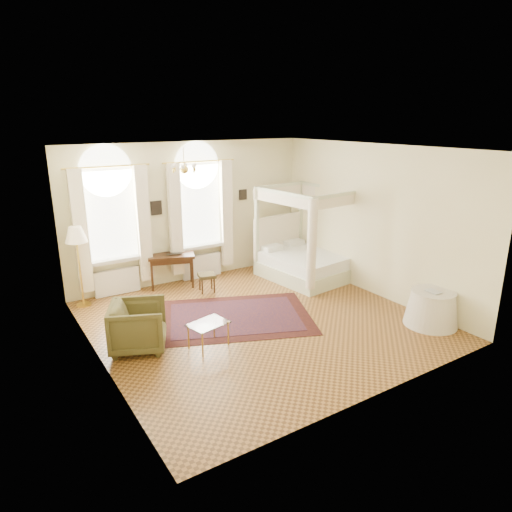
% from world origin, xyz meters
% --- Properties ---
extents(ground, '(6.00, 6.00, 0.00)m').
position_xyz_m(ground, '(0.00, 0.00, 0.00)').
color(ground, '#97622B').
rests_on(ground, ground).
extents(room_walls, '(6.00, 6.00, 6.00)m').
position_xyz_m(room_walls, '(0.00, 0.00, 1.98)').
color(room_walls, '#FEF3C1').
rests_on(room_walls, ground).
extents(window_left, '(1.62, 0.27, 3.29)m').
position_xyz_m(window_left, '(-1.90, 2.87, 1.49)').
color(window_left, white).
rests_on(window_left, room_walls).
extents(window_right, '(1.62, 0.27, 3.29)m').
position_xyz_m(window_right, '(0.20, 2.87, 1.49)').
color(window_right, white).
rests_on(window_right, room_walls).
extents(chandelier, '(0.51, 0.45, 0.50)m').
position_xyz_m(chandelier, '(-0.90, 1.20, 2.91)').
color(chandelier, gold).
rests_on(chandelier, room_walls).
extents(wall_pictures, '(2.54, 0.03, 0.39)m').
position_xyz_m(wall_pictures, '(0.09, 2.97, 1.89)').
color(wall_pictures, black).
rests_on(wall_pictures, room_walls).
extents(canopy_bed, '(1.90, 2.23, 2.23)m').
position_xyz_m(canopy_bed, '(2.32, 1.49, 0.51)').
color(canopy_bed, beige).
rests_on(canopy_bed, ground).
extents(nightstand, '(0.51, 0.49, 0.57)m').
position_xyz_m(nightstand, '(2.16, 2.57, 0.29)').
color(nightstand, '#37220F').
rests_on(nightstand, ground).
extents(nightstand_lamp, '(0.30, 0.30, 0.44)m').
position_xyz_m(nightstand_lamp, '(2.10, 2.61, 0.86)').
color(nightstand_lamp, gold).
rests_on(nightstand_lamp, nightstand).
extents(writing_desk, '(1.16, 0.87, 0.78)m').
position_xyz_m(writing_desk, '(-0.66, 2.70, 0.67)').
color(writing_desk, '#37220F').
rests_on(writing_desk, ground).
extents(laptop, '(0.40, 0.32, 0.03)m').
position_xyz_m(laptop, '(-0.60, 2.70, 0.80)').
color(laptop, black).
rests_on(laptop, writing_desk).
extents(stool, '(0.45, 0.45, 0.43)m').
position_xyz_m(stool, '(-0.13, 1.96, 0.35)').
color(stool, '#42381C').
rests_on(stool, ground).
extents(armchair, '(1.21, 1.19, 0.84)m').
position_xyz_m(armchair, '(-2.33, 0.18, 0.42)').
color(armchair, '#47401E').
rests_on(armchair, ground).
extents(coffee_table, '(0.75, 0.60, 0.45)m').
position_xyz_m(coffee_table, '(-1.30, -0.42, 0.41)').
color(coffee_table, white).
rests_on(coffee_table, ground).
extents(floor_lamp, '(0.44, 0.44, 1.71)m').
position_xyz_m(floor_lamp, '(-2.70, 2.65, 1.46)').
color(floor_lamp, gold).
rests_on(floor_lamp, ground).
extents(oriental_rug, '(3.59, 3.14, 0.01)m').
position_xyz_m(oriental_rug, '(-0.30, 0.40, 0.01)').
color(oriental_rug, '#431710').
rests_on(oriental_rug, ground).
extents(side_table, '(1.00, 1.00, 0.68)m').
position_xyz_m(side_table, '(2.70, -1.91, 0.34)').
color(side_table, white).
rests_on(side_table, ground).
extents(book, '(0.20, 0.27, 0.03)m').
position_xyz_m(book, '(2.55, -1.94, 0.70)').
color(book, black).
rests_on(book, side_table).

